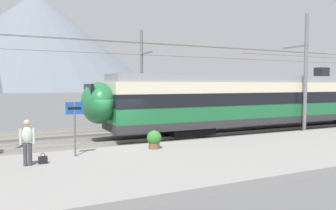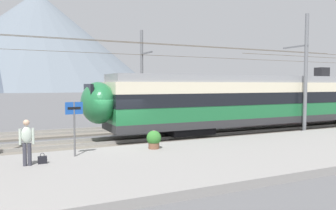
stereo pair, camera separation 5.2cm
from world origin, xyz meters
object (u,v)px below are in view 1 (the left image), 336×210
object	(u,v)px
platform_sign	(75,117)
potted_plant_platform_edge	(154,139)
catenary_mast_far_side	(142,76)
passenger_walking	(27,140)
handbag_beside_passenger	(43,160)
catenary_mast_mid	(304,72)
train_near_platform	(277,99)

from	to	relation	value
platform_sign	potted_plant_platform_edge	xyz separation A→B (m)	(3.58, 0.09, -1.18)
catenary_mast_far_side	passenger_walking	distance (m)	14.40
platform_sign	handbag_beside_passenger	size ratio (longest dim) A/B	5.56
catenary_mast_mid	catenary_mast_far_side	bearing A→B (deg)	135.27
catenary_mast_far_side	train_near_platform	bearing A→B (deg)	-40.28
catenary_mast_mid	passenger_walking	world-z (taller)	catenary_mast_mid
passenger_walking	potted_plant_platform_edge	xyz separation A→B (m)	(5.41, 0.95, -0.48)
train_near_platform	handbag_beside_passenger	world-z (taller)	train_near_platform
catenary_mast_far_side	passenger_walking	size ratio (longest dim) A/B	27.46
catenary_mast_mid	platform_sign	size ratio (longest dim) A/B	20.70
catenary_mast_far_side	handbag_beside_passenger	bearing A→B (deg)	-126.87
platform_sign	potted_plant_platform_edge	bearing A→B (deg)	1.50
potted_plant_platform_edge	catenary_mast_mid	bearing A→B (deg)	9.53
handbag_beside_passenger	passenger_walking	bearing A→B (deg)	-167.05
catenary_mast_far_side	handbag_beside_passenger	world-z (taller)	catenary_mast_far_side
handbag_beside_passenger	potted_plant_platform_edge	bearing A→B (deg)	9.66
catenary_mast_mid	potted_plant_platform_edge	world-z (taller)	catenary_mast_mid
train_near_platform	catenary_mast_mid	world-z (taller)	catenary_mast_mid
handbag_beside_passenger	potted_plant_platform_edge	xyz separation A→B (m)	(4.89, 0.83, 0.32)
potted_plant_platform_edge	catenary_mast_far_side	bearing A→B (deg)	71.71
passenger_walking	catenary_mast_mid	bearing A→B (deg)	9.67
catenary_mast_mid	platform_sign	bearing A→B (deg)	-172.34
catenary_mast_far_side	potted_plant_platform_edge	bearing A→B (deg)	-108.29
catenary_mast_mid	passenger_walking	xyz separation A→B (m)	(-17.05, -2.91, -2.86)
catenary_mast_mid	train_near_platform	bearing A→B (deg)	110.15
potted_plant_platform_edge	train_near_platform	bearing A→B (deg)	18.45
train_near_platform	platform_sign	distance (m)	15.07
platform_sign	potted_plant_platform_edge	size ratio (longest dim) A/B	2.67
passenger_walking	potted_plant_platform_edge	bearing A→B (deg)	9.98
catenary_mast_mid	passenger_walking	distance (m)	17.53
handbag_beside_passenger	potted_plant_platform_edge	distance (m)	4.97
catenary_mast_mid	potted_plant_platform_edge	size ratio (longest dim) A/B	55.17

